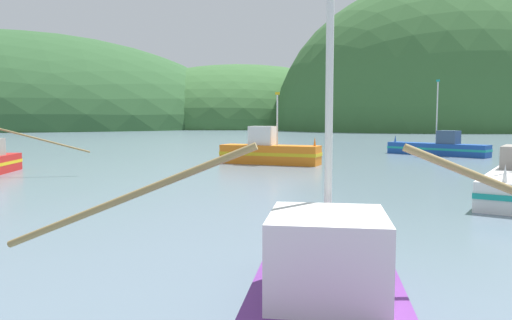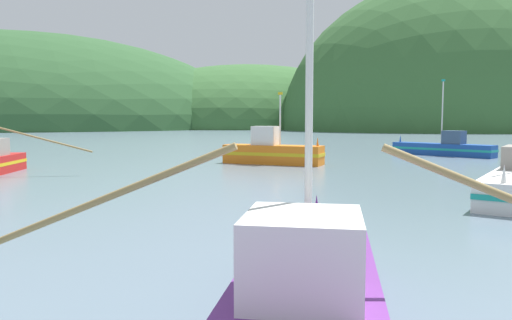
# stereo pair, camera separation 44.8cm
# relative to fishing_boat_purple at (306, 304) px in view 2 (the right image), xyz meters

# --- Properties ---
(hill_far_right) EXTENTS (113.59, 90.88, 96.88)m
(hill_far_right) POSITION_rel_fishing_boat_purple_xyz_m (91.83, 134.63, -0.71)
(hill_far_right) COLOR #386633
(hill_far_right) RESTS_ON ground
(hill_far_left) EXTENTS (121.73, 97.39, 50.08)m
(hill_far_left) POSITION_rel_fishing_boat_purple_xyz_m (33.91, 186.68, -0.71)
(hill_far_left) COLOR #386633
(hill_far_left) RESTS_ON ground
(hill_mid_left) EXTENTS (176.06, 140.85, 70.97)m
(hill_mid_left) POSITION_rel_fishing_boat_purple_xyz_m (-53.02, 193.82, -0.71)
(hill_mid_left) COLOR #2D562D
(hill_mid_left) RESTS_ON ground
(fishing_boat_purple) EXTENTS (10.09, 8.36, 6.37)m
(fishing_boat_purple) POSITION_rel_fishing_boat_purple_xyz_m (0.00, 0.00, 0.00)
(fishing_boat_purple) COLOR #6B2D84
(fishing_boat_purple) RESTS_ON ground
(fishing_boat_orange) EXTENTS (7.65, 6.06, 5.58)m
(fishing_boat_orange) POSITION_rel_fishing_boat_purple_xyz_m (6.41, 29.69, 0.24)
(fishing_boat_orange) COLOR orange
(fishing_boat_orange) RESTS_ON ground
(fishing_boat_blue) EXTENTS (6.74, 9.14, 7.29)m
(fishing_boat_blue) POSITION_rel_fishing_boat_purple_xyz_m (24.55, 34.82, 0.05)
(fishing_boat_blue) COLOR #19479E
(fishing_boat_blue) RESTS_ON ground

